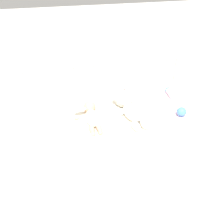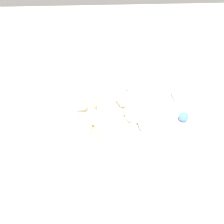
% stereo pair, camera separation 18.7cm
% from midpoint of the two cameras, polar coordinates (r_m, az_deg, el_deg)
% --- Properties ---
extents(ground_plane, '(12.00, 12.00, 0.00)m').
position_cam_midpoint_polar(ground_plane, '(2.27, -2.45, -11.98)').
color(ground_plane, silver).
extents(crib_mattress, '(1.35, 0.67, 0.52)m').
position_cam_midpoint_polar(crib_mattress, '(2.08, -2.63, -7.15)').
color(crib_mattress, '#EDB7C6').
rests_on(crib_mattress, ground_plane).
extents(crib_rail, '(1.35, 0.04, 0.84)m').
position_cam_midpoint_polar(crib_rail, '(2.17, -4.41, 5.90)').
color(crib_rail, beige).
rests_on(crib_rail, ground_plane).
extents(blanket, '(0.81, 0.55, 0.01)m').
position_cam_midpoint_polar(blanket, '(1.90, -1.99, -1.73)').
color(blanket, silver).
rests_on(blanket, crib_mattress).
extents(teddy_bear, '(0.30, 0.45, 0.16)m').
position_cam_midpoint_polar(teddy_bear, '(1.94, 1.00, 1.42)').
color(teddy_bear, silver).
rests_on(teddy_bear, crib_mattress).
extents(baby, '(0.27, 0.35, 0.10)m').
position_cam_midpoint_polar(baby, '(1.88, -7.45, -0.99)').
color(baby, '#EAEACC').
rests_on(baby, crib_mattress).
extents(toy_ball, '(0.07, 0.07, 0.07)m').
position_cam_midpoint_polar(toy_ball, '(1.96, 13.02, -0.05)').
color(toy_ball, '#4C8CDB').
rests_on(toy_ball, crib_mattress).
extents(baby_bottle, '(0.05, 0.16, 0.05)m').
position_cam_midpoint_polar(baby_bottle, '(2.21, 10.75, 4.27)').
color(baby_bottle, white).
rests_on(baby_bottle, crib_mattress).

